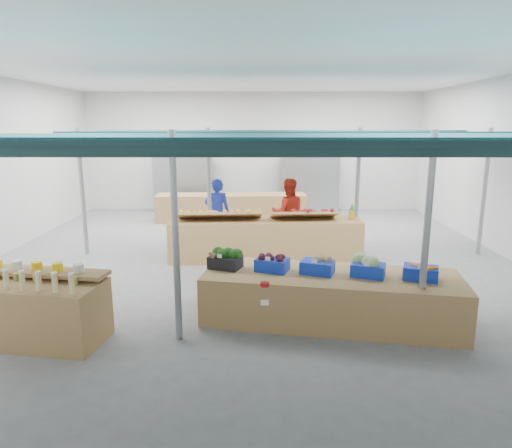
# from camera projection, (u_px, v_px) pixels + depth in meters

# --- Properties ---
(floor) EXTENTS (13.00, 13.00, 0.00)m
(floor) POSITION_uv_depth(u_px,v_px,m) (251.00, 259.00, 10.59)
(floor) COLOR slate
(floor) RESTS_ON ground
(hall) EXTENTS (13.00, 13.00, 13.00)m
(hall) POSITION_uv_depth(u_px,v_px,m) (252.00, 142.00, 11.43)
(hall) COLOR silver
(hall) RESTS_ON ground
(pole_grid) EXTENTS (10.00, 4.60, 3.00)m
(pole_grid) POSITION_uv_depth(u_px,v_px,m) (290.00, 193.00, 8.49)
(pole_grid) COLOR gray
(pole_grid) RESTS_ON floor
(awnings) EXTENTS (9.50, 7.08, 0.30)m
(awnings) POSITION_uv_depth(u_px,v_px,m) (291.00, 141.00, 8.29)
(awnings) COLOR black
(awnings) RESTS_ON pole_grid
(back_shelving_left) EXTENTS (2.00, 0.50, 2.00)m
(back_shelving_left) POSITION_uv_depth(u_px,v_px,m) (183.00, 184.00, 16.25)
(back_shelving_left) COLOR #B23F33
(back_shelving_left) RESTS_ON floor
(back_shelving_right) EXTENTS (2.00, 0.50, 2.00)m
(back_shelving_right) POSITION_uv_depth(u_px,v_px,m) (309.00, 184.00, 16.23)
(back_shelving_right) COLOR #B23F33
(back_shelving_right) RESTS_ON floor
(bottle_shelf) EXTENTS (2.09, 1.45, 1.16)m
(bottle_shelf) POSITION_uv_depth(u_px,v_px,m) (36.00, 309.00, 6.55)
(bottle_shelf) COLOR olive
(bottle_shelf) RESTS_ON floor
(veg_counter) EXTENTS (4.15, 2.02, 0.77)m
(veg_counter) POSITION_uv_depth(u_px,v_px,m) (331.00, 297.00, 7.22)
(veg_counter) COLOR olive
(veg_counter) RESTS_ON floor
(fruit_counter) EXTENTS (4.40, 1.18, 0.94)m
(fruit_counter) POSITION_uv_depth(u_px,v_px,m) (265.00, 239.00, 10.58)
(fruit_counter) COLOR olive
(fruit_counter) RESTS_ON floor
(far_counter) EXTENTS (4.85, 1.19, 0.87)m
(far_counter) POSITION_uv_depth(u_px,v_px,m) (231.00, 207.00, 14.83)
(far_counter) COLOR olive
(far_counter) RESTS_ON floor
(vendor_left) EXTENTS (0.65, 0.44, 1.75)m
(vendor_left) POSITION_uv_depth(u_px,v_px,m) (217.00, 213.00, 11.57)
(vendor_left) COLOR #172898
(vendor_left) RESTS_ON floor
(vendor_right) EXTENTS (0.87, 0.69, 1.75)m
(vendor_right) POSITION_uv_depth(u_px,v_px,m) (288.00, 213.00, 11.57)
(vendor_right) COLOR #AA2314
(vendor_right) RESTS_ON floor
(crate_broccoli) EXTENTS (0.59, 0.50, 0.35)m
(crate_broccoli) POSITION_uv_depth(u_px,v_px,m) (225.00, 259.00, 7.41)
(crate_broccoli) COLOR black
(crate_broccoli) RESTS_ON veg_counter
(crate_beets) EXTENTS (0.59, 0.50, 0.29)m
(crate_beets) POSITION_uv_depth(u_px,v_px,m) (272.00, 263.00, 7.28)
(crate_beets) COLOR #1131BD
(crate_beets) RESTS_ON veg_counter
(crate_celeriac) EXTENTS (0.59, 0.50, 0.31)m
(crate_celeriac) POSITION_uv_depth(u_px,v_px,m) (318.00, 264.00, 7.15)
(crate_celeriac) COLOR #1131BD
(crate_celeriac) RESTS_ON veg_counter
(crate_cabbage) EXTENTS (0.59, 0.50, 0.35)m
(crate_cabbage) POSITION_uv_depth(u_px,v_px,m) (368.00, 266.00, 7.01)
(crate_cabbage) COLOR #1131BD
(crate_cabbage) RESTS_ON veg_counter
(crate_carrots) EXTENTS (0.59, 0.50, 0.29)m
(crate_carrots) POSITION_uv_depth(u_px,v_px,m) (421.00, 272.00, 6.88)
(crate_carrots) COLOR #1131BD
(crate_carrots) RESTS_ON veg_counter
(sparrow) EXTENTS (0.12, 0.09, 0.11)m
(sparrow) POSITION_uv_depth(u_px,v_px,m) (212.00, 255.00, 7.29)
(sparrow) COLOR brown
(sparrow) RESTS_ON crate_broccoli
(pole_ribbon) EXTENTS (0.12, 0.12, 0.28)m
(pole_ribbon) POSITION_uv_depth(u_px,v_px,m) (265.00, 286.00, 5.72)
(pole_ribbon) COLOR #AA0B13
(pole_ribbon) RESTS_ON pole_grid
(apple_heap_yellow) EXTENTS (1.94, 0.82, 0.27)m
(apple_heap_yellow) POSITION_uv_depth(u_px,v_px,m) (220.00, 213.00, 10.32)
(apple_heap_yellow) COLOR #997247
(apple_heap_yellow) RESTS_ON fruit_counter
(apple_heap_red) EXTENTS (1.54, 0.79, 0.27)m
(apple_heap_red) POSITION_uv_depth(u_px,v_px,m) (304.00, 213.00, 10.37)
(apple_heap_red) COLOR #997247
(apple_heap_red) RESTS_ON fruit_counter
(pineapple) EXTENTS (0.14, 0.14, 0.39)m
(pineapple) POSITION_uv_depth(u_px,v_px,m) (352.00, 212.00, 10.40)
(pineapple) COLOR #8C6019
(pineapple) RESTS_ON fruit_counter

